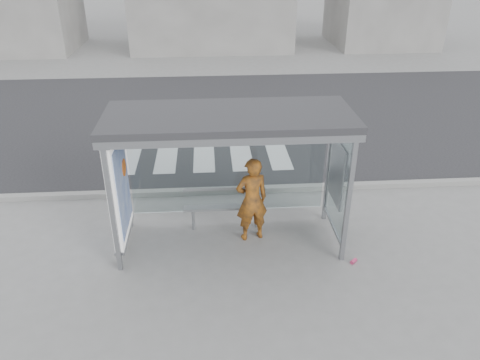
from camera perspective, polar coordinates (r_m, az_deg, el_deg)
name	(u,v)px	position (r m, az deg, el deg)	size (l,w,h in m)	color
ground	(231,241)	(9.16, -1.16, -7.50)	(80.00, 80.00, 0.00)	slate
road	(219,117)	(15.41, -2.58, 7.70)	(30.00, 10.00, 0.01)	black
curb	(226,190)	(10.78, -1.72, -1.25)	(30.00, 0.18, 0.12)	gray
crosswalk	(204,148)	(13.09, -4.42, 3.87)	(4.55, 3.00, 0.00)	silver
bus_shelter	(208,147)	(8.23, -3.90, 4.01)	(4.25, 1.65, 2.62)	gray
person	(252,200)	(8.82, 1.44, -2.41)	(0.62, 0.41, 1.71)	#C75512
bench	(225,206)	(9.30, -1.88, -3.21)	(1.63, 0.31, 0.84)	gray
soda_can	(354,261)	(8.84, 13.69, -9.60)	(0.07, 0.07, 0.13)	#F2477D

